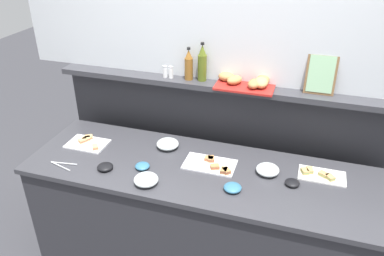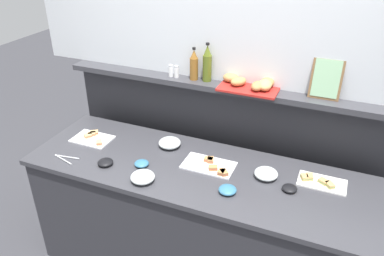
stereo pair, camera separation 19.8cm
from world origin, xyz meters
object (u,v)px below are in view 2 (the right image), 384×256
Objects in this scene: vinegar_bottle_amber at (194,65)px; bread_basket at (252,84)px; condiment_bowl_teal at (228,190)px; condiment_bowl_red at (142,163)px; sandwich_platter_side at (93,138)px; condiment_bowl_cream at (290,188)px; serving_tongs at (65,158)px; framed_picture at (326,78)px; sandwich_platter_front at (320,182)px; glass_bowl_small at (143,177)px; sandwich_platter_rear at (211,166)px; glass_bowl_medium at (266,174)px; salt_shaker at (171,71)px; olive_oil_bottle at (207,64)px; glass_bowl_large at (170,143)px; pepper_shaker at (176,72)px; condiment_bowl_dark at (105,162)px.

bread_basket is at bearing -0.98° from vinegar_bottle_amber.
condiment_bowl_teal is 1.13× the size of condiment_bowl_red.
condiment_bowl_cream is at bearing -1.91° from sandwich_platter_side.
vinegar_bottle_amber is at bearing 47.47° from serving_tongs.
condiment_bowl_teal is 0.41× the size of framed_picture.
framed_picture reaches higher than serving_tongs.
sandwich_platter_front is 1.56× the size of serving_tongs.
glass_bowl_small is 1.59× the size of condiment_bowl_red.
bread_basket is at bearing 149.86° from sandwich_platter_front.
condiment_bowl_red is 1.31m from framed_picture.
framed_picture is (1.03, 0.61, 0.53)m from condiment_bowl_red.
vinegar_bottle_amber reaches higher than sandwich_platter_rear.
condiment_bowl_red is at bearing 175.42° from condiment_bowl_teal.
glass_bowl_medium is 1.37× the size of condiment_bowl_teal.
bread_basket reaches higher than sandwich_platter_front.
salt_shaker is (0.46, 0.41, 0.45)m from sandwich_platter_side.
salt_shaker reaches higher than condiment_bowl_teal.
sandwich_platter_front is 1.96× the size of glass_bowl_medium.
glass_bowl_small is at bearing -158.56° from sandwich_platter_front.
olive_oil_bottle is at bearing 69.11° from condiment_bowl_red.
condiment_bowl_teal is 0.46× the size of vinegar_bottle_amber.
framed_picture is (0.24, 0.42, 0.52)m from glass_bowl_medium.
condiment_bowl_red is (-0.43, -0.16, 0.01)m from sandwich_platter_rear.
glass_bowl_small is 0.90m from condiment_bowl_cream.
sandwich_platter_side is 0.59m from glass_bowl_large.
sandwich_platter_rear is 0.77m from salt_shaker.
olive_oil_bottle is (0.73, 0.44, 0.53)m from sandwich_platter_side.
serving_tongs is 0.67× the size of olive_oil_bottle.
glass_bowl_large is 1.04× the size of glass_bowl_small.
sandwich_platter_front is 3.34× the size of salt_shaker.
olive_oil_bottle reaches higher than framed_picture.
glass_bowl_large is at bearing 148.14° from condiment_bowl_teal.
serving_tongs is at bearing -94.14° from sandwich_platter_side.
sandwich_platter_rear is 0.62m from bread_basket.
pepper_shaker reaches higher than glass_bowl_medium.
sandwich_platter_rear is 2.29× the size of glass_bowl_medium.
condiment_bowl_cream is at bearing -33.83° from olive_oil_bottle.
serving_tongs is at bearing -146.90° from bread_basket.
framed_picture reaches higher than salt_shaker.
sandwich_platter_rear is at bearing -43.92° from pepper_shaker.
condiment_bowl_dark is 0.26× the size of bread_basket.
condiment_bowl_dark is 0.30m from serving_tongs.
bread_basket is (0.49, 0.29, 0.42)m from glass_bowl_large.
condiment_bowl_red is 0.24× the size of bread_basket.
olive_oil_bottle reaches higher than sandwich_platter_side.
olive_oil_bottle is 0.69× the size of bread_basket.
condiment_bowl_dark is at bearing -105.49° from salt_shaker.
olive_oil_bottle reaches higher than salt_shaker.
condiment_bowl_cream is at bearing 16.61° from glass_bowl_small.
condiment_bowl_cream is at bearing -11.33° from glass_bowl_large.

